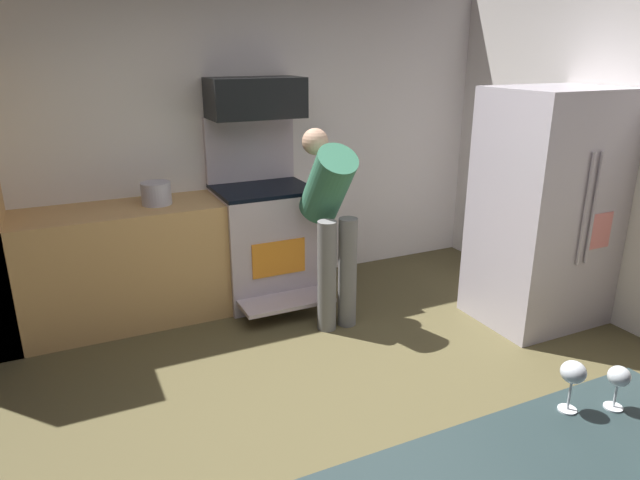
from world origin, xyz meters
The scene contains 10 objects.
ground_plane centered at (0.00, 0.00, -0.01)m, with size 5.20×4.80×0.02m, color brown.
wall_back centered at (0.00, 2.34, 1.30)m, with size 5.20×0.12×2.60m, color silver.
lower_cabinet_run centered at (-0.90, 1.98, 0.45)m, with size 2.40×0.60×0.90m, color tan.
oven_range centered at (0.26, 1.97, 0.51)m, with size 0.76×0.95×1.49m.
microwave centered at (0.26, 2.06, 1.64)m, with size 0.74×0.38×0.31m, color black.
refrigerator centered at (2.03, 0.70, 0.88)m, with size 0.90×0.76×1.76m.
person_cook centered at (0.55, 1.32, 0.86)m, with size 0.31×0.60×1.45m.
wine_glass_near centered at (0.31, -1.25, 1.01)m, with size 0.07×0.07×0.15m.
wine_glass_mid centered at (0.16, -1.19, 1.03)m, with size 0.08×0.08×0.18m.
stock_pot centered at (-0.58, 1.98, 0.98)m, with size 0.22×0.22×0.17m, color #B5B4C2.
Camera 1 is at (-1.22, -2.25, 2.01)m, focal length 31.69 mm.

